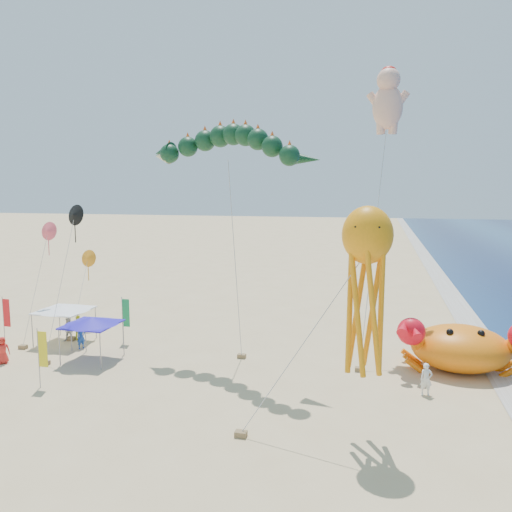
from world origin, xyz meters
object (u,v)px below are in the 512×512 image
(crab_inflatable, at_px, (461,346))
(canopy_white, at_px, (64,307))
(octopus_kite, at_px, (366,277))
(canopy_blue, at_px, (92,321))
(dragon_kite, at_px, (225,151))
(cherub_kite, at_px, (388,99))

(crab_inflatable, bearing_deg, canopy_white, -178.22)
(octopus_kite, xyz_separation_m, canopy_white, (-20.03, 8.48, -4.40))
(canopy_blue, distance_m, canopy_white, 4.63)
(crab_inflatable, relative_size, dragon_kite, 0.54)
(canopy_blue, bearing_deg, cherub_kite, 25.45)
(dragon_kite, height_order, octopus_kite, dragon_kite)
(cherub_kite, xyz_separation_m, canopy_blue, (-17.00, -8.09, -13.66))
(octopus_kite, bearing_deg, dragon_kite, 136.10)
(crab_inflatable, bearing_deg, octopus_kite, -119.34)
(crab_inflatable, distance_m, canopy_blue, 21.77)
(crab_inflatable, xyz_separation_m, octopus_kite, (-5.21, -9.27, 5.41))
(canopy_blue, bearing_deg, canopy_white, 144.49)
(crab_inflatable, xyz_separation_m, dragon_kite, (-13.65, -1.14, 11.16))
(crab_inflatable, relative_size, octopus_kite, 0.76)
(canopy_blue, bearing_deg, dragon_kite, 16.61)
(dragon_kite, relative_size, octopus_kite, 1.42)
(canopy_white, bearing_deg, dragon_kite, -1.77)
(cherub_kite, relative_size, octopus_kite, 1.87)
(canopy_white, bearing_deg, octopus_kite, -22.95)
(cherub_kite, height_order, octopus_kite, cherub_kite)
(dragon_kite, xyz_separation_m, cherub_kite, (9.18, 5.76, 3.51))
(cherub_kite, bearing_deg, octopus_kite, -93.05)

